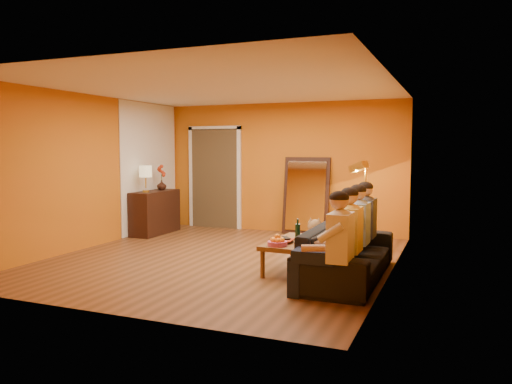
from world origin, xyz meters
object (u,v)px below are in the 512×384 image
at_px(coffee_table, 295,255).
at_px(table_lamp, 146,179).
at_px(floor_lamp, 365,206).
at_px(dog, 315,242).
at_px(tumbler, 306,237).
at_px(sofa, 347,253).
at_px(vase, 162,185).
at_px(sideboard, 155,212).
at_px(person_mid_left, 350,238).
at_px(person_far_left, 340,246).
at_px(person_far_right, 366,225).
at_px(mirror_frame, 306,196).
at_px(wine_bottle, 298,230).
at_px(laptop, 315,236).
at_px(person_mid_right, 359,231).

bearing_deg(coffee_table, table_lamp, 158.72).
height_order(floor_lamp, dog, floor_lamp).
xyz_separation_m(dog, tumbler, (-0.05, -0.29, 0.12)).
height_order(sofa, vase, vase).
xyz_separation_m(sideboard, floor_lamp, (4.12, 0.05, 0.29)).
distance_m(sideboard, person_mid_left, 4.99).
height_order(person_far_left, person_far_right, same).
xyz_separation_m(sofa, person_far_right, (0.13, 0.65, 0.28)).
distance_m(mirror_frame, wine_bottle, 3.06).
height_order(wine_bottle, laptop, wine_bottle).
relative_size(floor_lamp, laptop, 4.15).
relative_size(wine_bottle, tumbler, 3.35).
distance_m(table_lamp, floor_lamp, 4.15).
distance_m(coffee_table, person_far_left, 1.47).
bearing_deg(vase, tumbler, -28.51).
relative_size(person_mid_left, tumbler, 13.19).
bearing_deg(tumbler, person_mid_right, -10.16).
xyz_separation_m(coffee_table, dog, (0.17, 0.41, 0.13)).
height_order(person_far_left, vase, person_far_left).
relative_size(mirror_frame, person_mid_right, 1.25).
bearing_deg(table_lamp, tumbler, -21.35).
xyz_separation_m(sideboard, coffee_table, (3.49, -1.83, -0.21)).
xyz_separation_m(mirror_frame, sideboard, (-2.79, -1.08, -0.34)).
bearing_deg(table_lamp, sideboard, 90.00).
bearing_deg(person_far_left, sofa, 97.41).
distance_m(coffee_table, person_far_right, 1.10).
distance_m(table_lamp, person_far_right, 4.51).
relative_size(tumbler, vase, 0.47).
relative_size(table_lamp, floor_lamp, 0.35).
relative_size(person_far_left, person_far_right, 1.00).
relative_size(sofa, coffee_table, 1.87).
bearing_deg(mirror_frame, sofa, -64.41).
bearing_deg(floor_lamp, sofa, -64.17).
relative_size(sofa, floor_lamp, 1.59).
relative_size(laptop, vase, 1.78).
height_order(mirror_frame, person_far_right, mirror_frame).
distance_m(coffee_table, laptop, 0.45).
bearing_deg(person_mid_right, floor_lamp, 97.51).
bearing_deg(laptop, person_mid_left, -87.19).
bearing_deg(person_mid_right, person_mid_left, -90.00).
xyz_separation_m(sofa, wine_bottle, (-0.70, 0.07, 0.24)).
relative_size(coffee_table, tumbler, 13.19).
relative_size(mirror_frame, sideboard, 1.29).
relative_size(person_mid_right, wine_bottle, 3.94).
distance_m(person_far_left, vase, 5.43).
xyz_separation_m(wine_bottle, vase, (-3.54, 2.13, 0.37)).
bearing_deg(sofa, mirror_frame, 25.59).
bearing_deg(wine_bottle, coffee_table, 135.00).
height_order(dog, vase, vase).
xyz_separation_m(coffee_table, person_mid_left, (0.88, -0.57, 0.40)).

